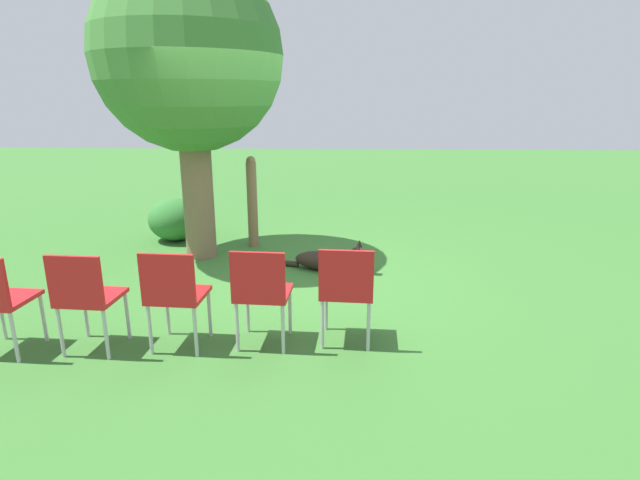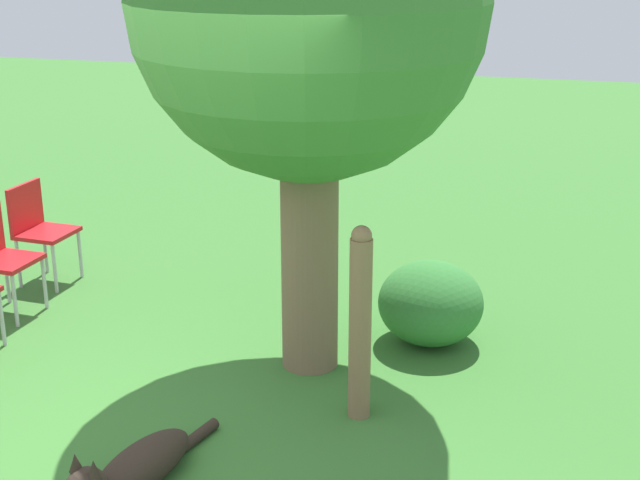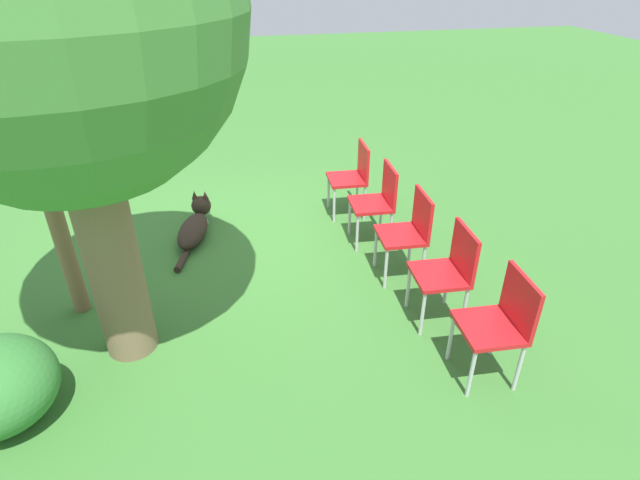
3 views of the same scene
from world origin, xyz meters
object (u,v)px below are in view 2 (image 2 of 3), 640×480
Objects in this scene: fence_post at (360,323)px; red_chair_4 at (38,225)px; oak_tree at (309,6)px; dog at (131,470)px.

fence_post is 1.45× the size of red_chair_4.
red_chair_4 is at bearing 161.49° from oak_tree.
oak_tree is at bearing 177.97° from dog.
dog is at bearing -106.53° from oak_tree.
fence_post reaches higher than dog.
oak_tree is at bearing -15.18° from red_chair_4.
oak_tree reaches higher than dog.
oak_tree reaches higher than red_chair_4.
oak_tree is 1.98m from fence_post.
dog is 1.59m from fence_post.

